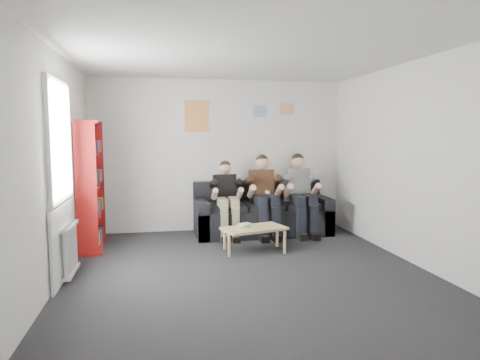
# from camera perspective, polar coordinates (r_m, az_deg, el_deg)

# --- Properties ---
(room_shell) EXTENTS (5.00, 5.00, 5.00)m
(room_shell) POSITION_cam_1_polar(r_m,az_deg,el_deg) (5.26, 1.09, 1.99)
(room_shell) COLOR black
(room_shell) RESTS_ON ground
(sofa) EXTENTS (2.32, 0.95, 0.90)m
(sofa) POSITION_cam_1_polar(r_m,az_deg,el_deg) (7.54, 2.87, -4.65)
(sofa) COLOR black
(sofa) RESTS_ON ground
(bookshelf) EXTENTS (0.29, 0.87, 1.92)m
(bookshelf) POSITION_cam_1_polar(r_m,az_deg,el_deg) (6.75, -19.24, -0.75)
(bookshelf) COLOR maroon
(bookshelf) RESTS_ON ground
(coffee_table) EXTENTS (0.91, 0.50, 0.36)m
(coffee_table) POSITION_cam_1_polar(r_m,az_deg,el_deg) (6.35, 1.90, -6.71)
(coffee_table) COLOR #DAC27E
(coffee_table) RESTS_ON ground
(game_cases) EXTENTS (0.23, 0.21, 0.06)m
(game_cases) POSITION_cam_1_polar(r_m,az_deg,el_deg) (6.30, 0.53, -6.14)
(game_cases) COLOR silver
(game_cases) RESTS_ON coffee_table
(person_left) EXTENTS (0.37, 0.79, 1.29)m
(person_left) POSITION_cam_1_polar(r_m,az_deg,el_deg) (7.16, -1.76, -2.53)
(person_left) COLOR black
(person_left) RESTS_ON sofa
(person_middle) EXTENTS (0.42, 0.90, 1.39)m
(person_middle) POSITION_cam_1_polar(r_m,az_deg,el_deg) (7.28, 3.28, -2.09)
(person_middle) COLOR #4E2D1A
(person_middle) RESTS_ON sofa
(person_right) EXTENTS (0.42, 0.91, 1.40)m
(person_right) POSITION_cam_1_polar(r_m,az_deg,el_deg) (7.46, 8.10, -1.91)
(person_right) COLOR white
(person_right) RESTS_ON sofa
(radiator) EXTENTS (0.10, 0.64, 0.60)m
(radiator) POSITION_cam_1_polar(r_m,az_deg,el_deg) (5.61, -21.68, -8.55)
(radiator) COLOR silver
(radiator) RESTS_ON ground
(window) EXTENTS (0.05, 1.30, 2.36)m
(window) POSITION_cam_1_polar(r_m,az_deg,el_deg) (5.50, -22.71, -1.67)
(window) COLOR white
(window) RESTS_ON room_shell
(poster_large) EXTENTS (0.42, 0.01, 0.55)m
(poster_large) POSITION_cam_1_polar(r_m,az_deg,el_deg) (7.66, -5.78, 8.48)
(poster_large) COLOR gold
(poster_large) RESTS_ON room_shell
(poster_blue) EXTENTS (0.25, 0.01, 0.20)m
(poster_blue) POSITION_cam_1_polar(r_m,az_deg,el_deg) (7.85, 2.71, 9.17)
(poster_blue) COLOR #396FC4
(poster_blue) RESTS_ON room_shell
(poster_pink) EXTENTS (0.22, 0.01, 0.18)m
(poster_pink) POSITION_cam_1_polar(r_m,az_deg,el_deg) (7.99, 6.25, 9.45)
(poster_pink) COLOR #DA4480
(poster_pink) RESTS_ON room_shell
(poster_sign) EXTENTS (0.20, 0.01, 0.14)m
(poster_sign) POSITION_cam_1_polar(r_m,az_deg,el_deg) (7.64, -10.35, 9.92)
(poster_sign) COLOR white
(poster_sign) RESTS_ON room_shell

